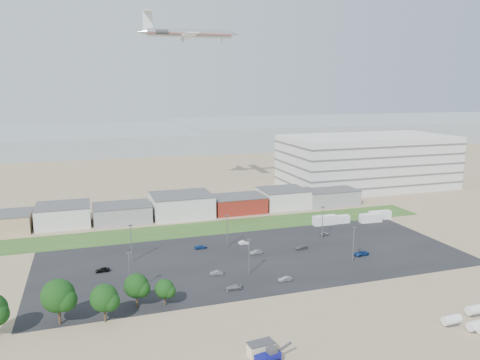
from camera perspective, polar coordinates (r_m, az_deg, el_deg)
name	(u,v)px	position (r m, az deg, el deg)	size (l,w,h in m)	color
ground	(265,288)	(115.82, 3.01, -12.98)	(700.00, 700.00, 0.00)	#977C60
parking_lot	(255,257)	(134.77, 1.90, -9.42)	(120.00, 50.00, 0.01)	black
grass_strip	(210,228)	(162.34, -3.69, -5.84)	(160.00, 16.00, 0.02)	#28521E
hills_backdrop	(179,137)	(423.02, -7.49, 5.18)	(700.00, 200.00, 9.00)	gray
building_row	(152,207)	(176.19, -10.64, -3.31)	(170.00, 20.00, 8.00)	silver
parking_garage	(367,162)	(234.94, 15.21, 2.19)	(80.00, 40.00, 25.00)	silver
portable_shed	(261,349)	(89.46, 2.53, -19.84)	(4.86, 2.52, 2.45)	beige
telehandler	(268,357)	(86.74, 3.41, -20.70)	(7.31, 2.44, 3.05)	navy
storage_tank_nw	(452,320)	(107.78, 24.39, -15.25)	(3.84, 1.92, 2.30)	silver
storage_tank_ne	(475,310)	(114.14, 26.77, -13.93)	(4.03, 2.01, 2.42)	silver
storage_tank_sw	(476,325)	(107.65, 26.86, -15.51)	(3.80, 1.90, 2.28)	silver
box_trailer_a	(325,220)	(168.06, 10.30, -4.84)	(8.62, 2.69, 3.23)	silver
box_trailer_b	(339,219)	(171.03, 12.02, -4.71)	(7.34, 2.29, 2.75)	silver
box_trailer_c	(371,218)	(174.94, 15.64, -4.48)	(8.12, 2.54, 3.04)	silver
box_trailer_d	(380,215)	(179.54, 16.68, -4.13)	(8.30, 2.59, 3.11)	silver
tree_left	(58,299)	(104.03, -21.28, -13.39)	(7.23, 7.23, 10.85)	black
tree_mid	(104,301)	(102.45, -16.23, -13.96)	(6.11, 6.11, 9.16)	black
tree_right	(136,288)	(107.24, -12.53, -12.76)	(5.76, 5.76, 8.64)	black
tree_near	(165,291)	(107.01, -9.18, -13.19)	(4.60, 4.60, 6.90)	black
lightpole_front_l	(130,273)	(113.58, -13.30, -11.00)	(1.19, 0.50, 10.12)	slate
lightpole_front_m	(249,257)	(121.62, 1.11, -9.36)	(1.11, 0.46, 9.46)	slate
lightpole_front_r	(353,245)	(133.60, 13.64, -7.66)	(1.18, 0.49, 10.00)	slate
lightpole_back_l	(131,243)	(133.64, -13.13, -7.52)	(1.23, 0.51, 10.48)	slate
lightpole_back_m	(227,231)	(141.77, -1.59, -6.26)	(1.16, 0.48, 9.88)	slate
lightpole_back_r	(322,223)	(151.60, 10.02, -5.16)	(1.23, 0.51, 10.50)	slate
airliner	(190,33)	(206.71, -6.15, 17.35)	(43.33, 29.54, 12.80)	silver
parked_car_0	(361,253)	(140.48, 14.54, -8.65)	(2.09, 4.53, 1.26)	navy
parked_car_3	(233,288)	(114.36, -0.83, -12.98)	(1.60, 3.94, 1.14)	#A5A5AA
parked_car_4	(217,273)	(122.93, -2.87, -11.22)	(1.19, 3.43, 1.13)	#595B5E
parked_car_5	(103,270)	(129.62, -16.41, -10.45)	(1.47, 3.66, 1.25)	black
parked_car_6	(201,247)	(142.04, -4.81, -8.13)	(1.56, 3.83, 1.11)	navy
parked_car_7	(256,252)	(137.20, 1.99, -8.77)	(1.30, 3.72, 1.22)	#595B5E
parked_car_8	(325,234)	(156.17, 10.27, -6.47)	(1.38, 3.42, 1.16)	#A5A5AA
parked_car_11	(244,243)	(145.26, 0.50, -7.64)	(1.21, 3.47, 1.14)	silver
parked_car_12	(301,247)	(142.36, 7.45, -8.13)	(1.61, 3.97, 1.15)	#595B5E
parked_car_13	(285,279)	(119.47, 5.51, -11.94)	(1.21, 3.48, 1.15)	#A5A5AA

